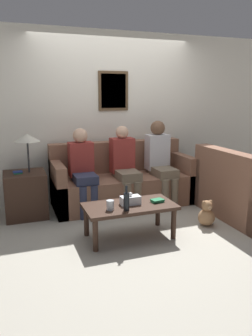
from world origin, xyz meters
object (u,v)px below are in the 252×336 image
(couch_side, at_px, (243,193))
(teddy_bear, at_px, (207,215))
(person_left, at_px, (83,167))
(person_middle, at_px, (125,164))
(drinking_glass, at_px, (110,205))
(person_right, at_px, (160,159))
(wine_bottle, at_px, (126,201))
(couch_main, at_px, (122,183))
(coffee_table, at_px, (130,209))

(couch_side, bearing_deg, teddy_bear, 99.99)
(person_left, distance_m, person_middle, 0.63)
(drinking_glass, relative_size, person_right, 0.09)
(wine_bottle, distance_m, drinking_glass, 0.19)
(drinking_glass, height_order, teddy_bear, drinking_glass)
(couch_side, bearing_deg, person_left, 64.68)
(couch_side, relative_size, drinking_glass, 12.17)
(drinking_glass, relative_size, teddy_bear, 0.33)
(person_right, bearing_deg, drinking_glass, -135.30)
(person_left, bearing_deg, wine_bottle, -80.25)
(couch_side, relative_size, person_right, 1.07)
(wine_bottle, relative_size, person_left, 0.24)
(teddy_bear, bearing_deg, wine_bottle, -172.27)
(person_middle, height_order, person_right, person_right)
(couch_main, distance_m, coffee_table, 1.24)
(person_left, height_order, person_right, person_right)
(person_middle, distance_m, person_right, 0.58)
(couch_main, relative_size, teddy_bear, 6.25)
(couch_side, height_order, drinking_glass, couch_side)
(wine_bottle, bearing_deg, person_middle, 71.07)
(person_middle, bearing_deg, couch_side, -34.38)
(person_middle, relative_size, teddy_bear, 3.56)
(wine_bottle, bearing_deg, person_left, 99.75)
(couch_main, relative_size, drinking_glass, 19.02)
(coffee_table, distance_m, drinking_glass, 0.30)
(couch_side, height_order, teddy_bear, couch_side)
(person_middle, bearing_deg, couch_main, 86.02)
(drinking_glass, bearing_deg, person_middle, 63.03)
(person_left, height_order, person_middle, person_middle)
(couch_side, distance_m, person_middle, 1.70)
(couch_main, distance_m, person_middle, 0.36)
(couch_side, height_order, wine_bottle, couch_side)
(couch_side, relative_size, person_middle, 1.12)
(person_middle, xyz_separation_m, person_right, (0.58, 0.01, 0.04))
(couch_main, bearing_deg, teddy_bear, -59.15)
(coffee_table, height_order, teddy_bear, coffee_table)
(person_left, distance_m, teddy_bear, 1.80)
(wine_bottle, bearing_deg, coffee_table, 59.47)
(coffee_table, bearing_deg, person_right, 49.59)
(person_right, bearing_deg, couch_main, 165.81)
(couch_main, bearing_deg, person_middle, -93.98)
(person_right, bearing_deg, coffee_table, -130.41)
(couch_main, distance_m, person_left, 0.73)
(couch_main, height_order, teddy_bear, couch_main)
(couch_side, bearing_deg, couch_main, 51.32)
(coffee_table, bearing_deg, person_left, 106.39)
(coffee_table, bearing_deg, couch_main, 74.71)
(person_left, relative_size, teddy_bear, 3.52)
(wine_bottle, bearing_deg, couch_side, 8.55)
(coffee_table, relative_size, person_left, 0.89)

